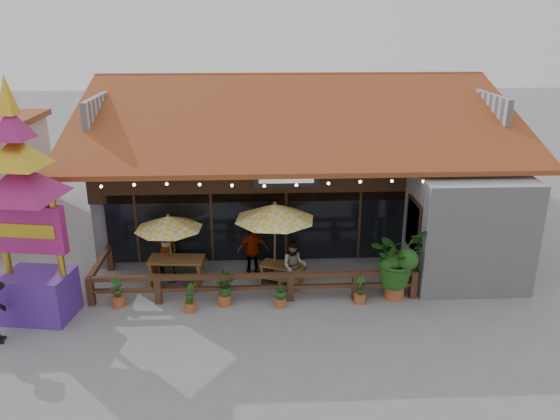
{
  "coord_description": "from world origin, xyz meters",
  "views": [
    {
      "loc": [
        -1.51,
        -15.3,
        8.25
      ],
      "look_at": [
        -0.72,
        1.5,
        2.23
      ],
      "focal_mm": 35.0,
      "sensor_mm": 36.0,
      "label": 1
    }
  ],
  "objects_px": {
    "umbrella_left": "(168,223)",
    "picnic_table_left": "(177,266)",
    "picnic_table_right": "(282,271)",
    "thai_sign_tower": "(22,188)",
    "umbrella_right": "(275,212)",
    "tropical_plant": "(397,259)"
  },
  "relations": [
    {
      "from": "picnic_table_right",
      "to": "umbrella_right",
      "type": "bearing_deg",
      "value": 149.74
    },
    {
      "from": "umbrella_left",
      "to": "umbrella_right",
      "type": "distance_m",
      "value": 3.4
    },
    {
      "from": "umbrella_left",
      "to": "picnic_table_left",
      "type": "distance_m",
      "value": 1.48
    },
    {
      "from": "umbrella_left",
      "to": "picnic_table_right",
      "type": "height_order",
      "value": "umbrella_left"
    },
    {
      "from": "picnic_table_left",
      "to": "thai_sign_tower",
      "type": "xyz_separation_m",
      "value": [
        -3.62,
        -1.99,
        3.33
      ]
    },
    {
      "from": "umbrella_right",
      "to": "picnic_table_left",
      "type": "height_order",
      "value": "umbrella_right"
    },
    {
      "from": "tropical_plant",
      "to": "picnic_table_left",
      "type": "bearing_deg",
      "value": 168.85
    },
    {
      "from": "umbrella_right",
      "to": "thai_sign_tower",
      "type": "distance_m",
      "value": 7.23
    },
    {
      "from": "tropical_plant",
      "to": "umbrella_left",
      "type": "bearing_deg",
      "value": 168.1
    },
    {
      "from": "thai_sign_tower",
      "to": "umbrella_right",
      "type": "bearing_deg",
      "value": 15.61
    },
    {
      "from": "picnic_table_right",
      "to": "thai_sign_tower",
      "type": "bearing_deg",
      "value": -165.92
    },
    {
      "from": "thai_sign_tower",
      "to": "picnic_table_right",
      "type": "bearing_deg",
      "value": 14.08
    },
    {
      "from": "umbrella_right",
      "to": "picnic_table_left",
      "type": "bearing_deg",
      "value": 178.52
    },
    {
      "from": "umbrella_left",
      "to": "tropical_plant",
      "type": "relative_size",
      "value": 1.21
    },
    {
      "from": "umbrella_left",
      "to": "thai_sign_tower",
      "type": "bearing_deg",
      "value": -148.39
    },
    {
      "from": "umbrella_right",
      "to": "tropical_plant",
      "type": "height_order",
      "value": "umbrella_right"
    },
    {
      "from": "picnic_table_right",
      "to": "tropical_plant",
      "type": "height_order",
      "value": "tropical_plant"
    },
    {
      "from": "picnic_table_right",
      "to": "umbrella_left",
      "type": "bearing_deg",
      "value": 174.44
    },
    {
      "from": "umbrella_right",
      "to": "thai_sign_tower",
      "type": "bearing_deg",
      "value": -164.39
    },
    {
      "from": "picnic_table_left",
      "to": "picnic_table_right",
      "type": "xyz_separation_m",
      "value": [
        3.42,
        -0.22,
        -0.13
      ]
    },
    {
      "from": "thai_sign_tower",
      "to": "picnic_table_left",
      "type": "bearing_deg",
      "value": 28.73
    },
    {
      "from": "umbrella_right",
      "to": "tropical_plant",
      "type": "relative_size",
      "value": 1.38
    }
  ]
}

